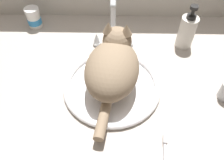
{
  "coord_description": "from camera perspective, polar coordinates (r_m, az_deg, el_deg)",
  "views": [
    {
      "loc": [
        5.54,
        -49.31,
        65.33
      ],
      "look_at": [
        4.6,
        -1.07,
        7.0
      ],
      "focal_mm": 36.04,
      "sensor_mm": 36.0,
      "label": 1
    }
  ],
  "objects": [
    {
      "name": "countertop",
      "position": [
        0.81,
        -3.25,
        -1.85
      ],
      "size": [
        119.72,
        83.4,
        3.0
      ],
      "primitive_type": "cube",
      "color": "#ADA399",
      "rests_on": "ground"
    },
    {
      "name": "soap_pump_bottle",
      "position": [
        0.94,
        18.44,
        11.63
      ],
      "size": [
        6.47,
        6.47,
        18.15
      ],
      "color": "silver",
      "rests_on": "countertop"
    },
    {
      "name": "pill_bottle",
      "position": [
        1.07,
        -19.21,
        14.61
      ],
      "size": [
        6.08,
        6.08,
        8.85
      ],
      "color": "white",
      "rests_on": "countertop"
    },
    {
      "name": "sink_basin",
      "position": [
        0.78,
        0.0,
        -1.43
      ],
      "size": [
        33.83,
        33.83,
        2.17
      ],
      "color": "white",
      "rests_on": "countertop"
    },
    {
      "name": "cat",
      "position": [
        0.73,
        0.24,
        3.85
      ],
      "size": [
        20.89,
        36.6,
        17.84
      ],
      "color": "#8C755B",
      "rests_on": "sink_basin"
    },
    {
      "name": "faucet",
      "position": [
        0.88,
        0.28,
        12.87
      ],
      "size": [
        16.47,
        9.46,
        23.33
      ],
      "color": "silver",
      "rests_on": "countertop"
    }
  ]
}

